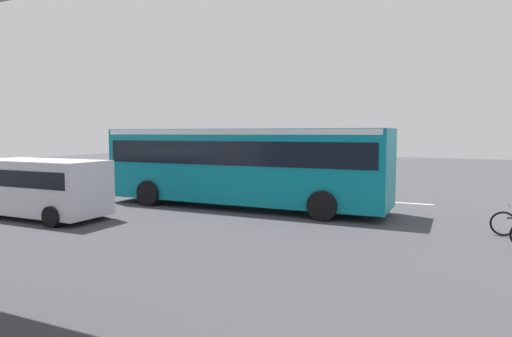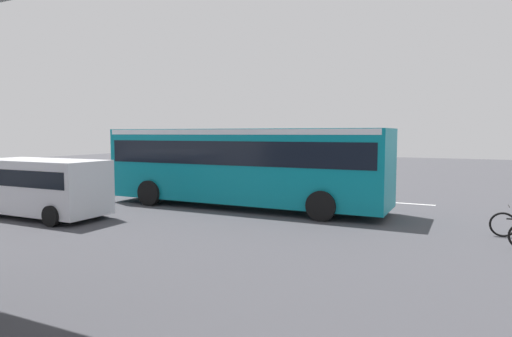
# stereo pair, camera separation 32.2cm
# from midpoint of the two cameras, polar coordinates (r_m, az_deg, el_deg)

# --- Properties ---
(ground) EXTENTS (80.00, 80.00, 0.00)m
(ground) POSITION_cam_midpoint_polar(r_m,az_deg,el_deg) (18.73, -0.69, -4.54)
(ground) COLOR #424247
(city_bus) EXTENTS (11.54, 2.85, 3.15)m
(city_bus) POSITION_cam_midpoint_polar(r_m,az_deg,el_deg) (17.46, -2.33, 1.02)
(city_bus) COLOR #0C8493
(city_bus) RESTS_ON ground
(parked_van) EXTENTS (4.80, 2.17, 2.05)m
(parked_van) POSITION_cam_midpoint_polar(r_m,az_deg,el_deg) (17.12, -26.62, -1.90)
(parked_van) COLOR silver
(parked_van) RESTS_ON ground
(traffic_sign) EXTENTS (0.08, 0.60, 2.80)m
(traffic_sign) POSITION_cam_midpoint_polar(r_m,az_deg,el_deg) (21.11, 12.88, 1.54)
(traffic_sign) COLOR slate
(traffic_sign) RESTS_ON ground
(lane_dash_leftmost) EXTENTS (2.00, 0.20, 0.01)m
(lane_dash_leftmost) POSITION_cam_midpoint_polar(r_m,az_deg,el_deg) (19.73, 18.88, -4.31)
(lane_dash_leftmost) COLOR silver
(lane_dash_leftmost) RESTS_ON ground
(lane_dash_left) EXTENTS (2.00, 0.20, 0.01)m
(lane_dash_left) POSITION_cam_midpoint_polar(r_m,az_deg,el_deg) (20.52, 7.68, -3.76)
(lane_dash_left) COLOR silver
(lane_dash_left) RESTS_ON ground
(lane_dash_centre) EXTENTS (2.00, 0.20, 0.01)m
(lane_dash_centre) POSITION_cam_midpoint_polar(r_m,az_deg,el_deg) (22.02, -2.33, -3.15)
(lane_dash_centre) COLOR silver
(lane_dash_centre) RESTS_ON ground
(lane_dash_right) EXTENTS (2.00, 0.20, 0.01)m
(lane_dash_right) POSITION_cam_midpoint_polar(r_m,az_deg,el_deg) (24.10, -10.83, -2.56)
(lane_dash_right) COLOR silver
(lane_dash_right) RESTS_ON ground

